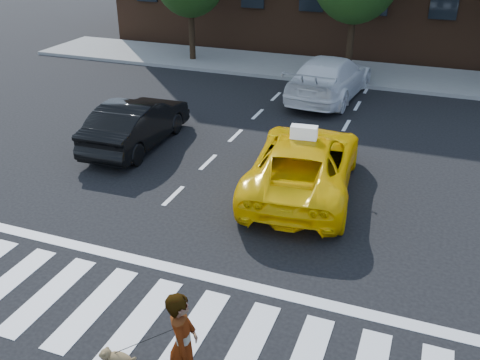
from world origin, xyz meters
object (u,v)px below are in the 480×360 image
object	(u,v)px
white_suv	(330,77)
woman	(183,345)
black_sedan	(137,123)
dog	(117,359)
taxi	(304,163)

from	to	relation	value
white_suv	woman	distance (m)	14.98
black_sedan	dog	distance (m)	9.23
black_sedan	woman	size ratio (longest dim) A/B	2.45
white_suv	woman	world-z (taller)	woman
dog	black_sedan	bearing A→B (deg)	110.64
white_suv	dog	bearing A→B (deg)	94.47
taxi	woman	xyz separation A→B (m)	(0.03, -7.04, 0.15)
black_sedan	dog	world-z (taller)	black_sedan
taxi	dog	size ratio (longest dim) A/B	8.45
white_suv	dog	size ratio (longest dim) A/B	8.62
white_suv	dog	distance (m)	14.96
black_sedan	white_suv	distance (m)	8.19
woman	taxi	bearing A→B (deg)	-21.30
black_sedan	dog	size ratio (longest dim) A/B	6.91
black_sedan	taxi	bearing A→B (deg)	167.19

